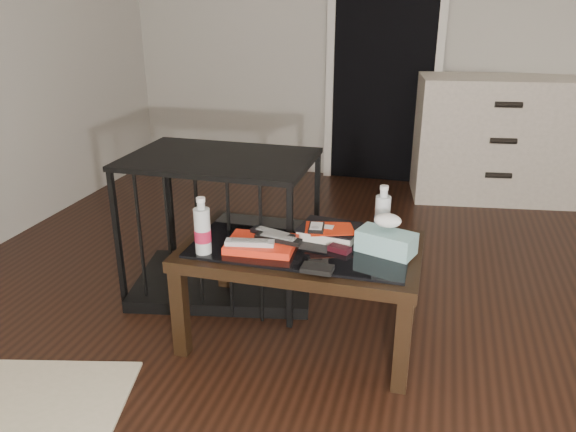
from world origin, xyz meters
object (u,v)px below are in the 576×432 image
(dresser, at_px, (499,139))
(water_bottle_right, at_px, (383,212))
(tissue_box, at_px, (386,242))
(coffee_table, at_px, (302,257))
(pet_crate, at_px, (223,247))
(water_bottle_left, at_px, (202,225))
(textbook, at_px, (329,231))

(dresser, relative_size, water_bottle_right, 5.29)
(tissue_box, bearing_deg, water_bottle_right, 121.93)
(coffee_table, relative_size, pet_crate, 1.00)
(pet_crate, height_order, water_bottle_left, pet_crate)
(pet_crate, distance_m, water_bottle_right, 0.91)
(pet_crate, distance_m, tissue_box, 0.96)
(dresser, bearing_deg, water_bottle_right, -115.32)
(textbook, height_order, water_bottle_right, water_bottle_right)
(coffee_table, bearing_deg, tissue_box, -0.02)
(water_bottle_left, bearing_deg, pet_crate, 104.07)
(coffee_table, xyz_separation_m, dresser, (0.96, 2.21, 0.05))
(coffee_table, xyz_separation_m, water_bottle_right, (0.32, 0.14, 0.18))
(pet_crate, relative_size, water_bottle_left, 4.20)
(coffee_table, xyz_separation_m, textbook, (0.10, 0.10, 0.09))
(water_bottle_left, height_order, tissue_box, water_bottle_left)
(water_bottle_right, bearing_deg, tissue_box, -76.24)
(dresser, height_order, textbook, dresser)
(textbook, height_order, tissue_box, tissue_box)
(water_bottle_left, xyz_separation_m, water_bottle_right, (0.68, 0.34, 0.00))
(pet_crate, distance_m, textbook, 0.69)
(dresser, height_order, tissue_box, dresser)
(dresser, relative_size, pet_crate, 1.26)
(pet_crate, xyz_separation_m, water_bottle_left, (0.13, -0.54, 0.35))
(textbook, distance_m, water_bottle_right, 0.24)
(pet_crate, xyz_separation_m, water_bottle_right, (0.82, -0.20, 0.35))
(coffee_table, height_order, tissue_box, tissue_box)
(tissue_box, bearing_deg, water_bottle_left, -146.52)
(dresser, distance_m, water_bottle_right, 2.17)
(water_bottle_right, xyz_separation_m, tissue_box, (0.03, -0.14, -0.07))
(coffee_table, bearing_deg, dresser, 66.55)
(coffee_table, distance_m, water_bottle_right, 0.39)
(pet_crate, bearing_deg, tissue_box, -33.11)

